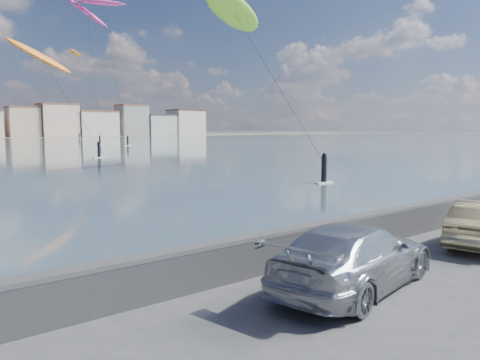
{
  "coord_description": "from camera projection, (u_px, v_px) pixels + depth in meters",
  "views": [
    {
      "loc": [
        -6.87,
        -5.79,
        3.61
      ],
      "look_at": [
        1.0,
        4.0,
        2.2
      ],
      "focal_mm": 35.0,
      "sensor_mm": 36.0,
      "label": 1
    }
  ],
  "objects": [
    {
      "name": "kitesurfer_1",
      "position": [
        40.0,
        57.0,
        62.52
      ],
      "size": [
        9.03,
        14.49,
        15.85
      ],
      "color": "orange",
      "rests_on": "ground"
    },
    {
      "name": "kitesurfer_5",
      "position": [
        75.0,
        54.0,
        149.59
      ],
      "size": [
        7.76,
        12.72,
        28.51
      ],
      "color": "orange",
      "rests_on": "ground"
    },
    {
      "name": "kitesurfer_16",
      "position": [
        101.0,
        3.0,
        101.29
      ],
      "size": [
        10.73,
        16.51,
        31.47
      ],
      "color": "#E5338C",
      "rests_on": "ground"
    },
    {
      "name": "kitesurfer_0",
      "position": [
        88.0,
        14.0,
        103.28
      ],
      "size": [
        10.11,
        10.2,
        32.19
      ],
      "color": "#E5338C",
      "rests_on": "ground"
    },
    {
      "name": "kitesurfer_15",
      "position": [
        234.0,
        12.0,
        42.38
      ],
      "size": [
        10.39,
        18.31,
        15.89
      ],
      "color": "#8CD826",
      "rests_on": "ground"
    },
    {
      "name": "seawall",
      "position": [
        241.0,
        255.0,
        11.19
      ],
      "size": [
        400.0,
        0.36,
        1.08
      ],
      "color": "#28282B",
      "rests_on": "ground"
    },
    {
      "name": "car_silver",
      "position": [
        355.0,
        256.0,
        10.49
      ],
      "size": [
        5.4,
        3.02,
        1.48
      ],
      "primitive_type": "imported",
      "rotation": [
        0.0,
        0.0,
        1.77
      ],
      "color": "#ACB0B4",
      "rests_on": "ground"
    },
    {
      "name": "ground",
      "position": [
        328.0,
        313.0,
        9.16
      ],
      "size": [
        700.0,
        700.0,
        0.0
      ],
      "primitive_type": "plane",
      "color": "#333335",
      "rests_on": "ground"
    }
  ]
}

